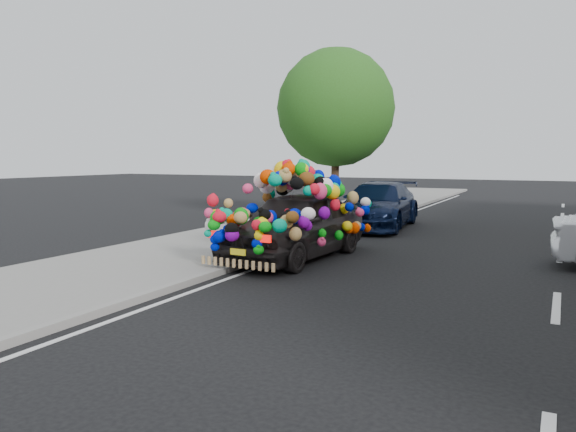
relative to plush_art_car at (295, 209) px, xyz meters
The scene contains 7 objects.
ground 2.91m from the plush_art_car, 47.98° to the right, with size 100.00×100.00×0.00m, color black.
sidewalk 3.37m from the plush_art_car, 141.36° to the right, with size 4.00×60.00×0.12m, color gray.
kerb 2.33m from the plush_art_car, 105.39° to the right, with size 0.15×60.00×0.13m, color gray.
lane_markings 5.86m from the plush_art_car, 20.31° to the right, with size 6.00×50.00×0.01m, color silver, non-canonical shape.
tree_near_sidewalk 8.29m from the plush_art_car, 104.93° to the left, with size 4.20×4.20×6.13m.
plush_art_car is the anchor object (origin of this frame).
navy_sedan 6.24m from the plush_art_car, 90.00° to the left, with size 2.05×5.04×1.46m, color black.
Camera 1 is at (3.63, -9.36, 2.30)m, focal length 35.00 mm.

